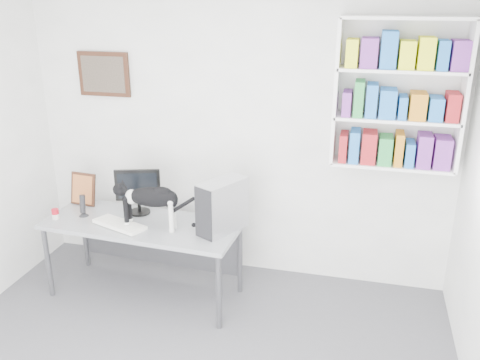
{
  "coord_description": "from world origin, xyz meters",
  "views": [
    {
      "loc": [
        1.15,
        -2.45,
        2.64
      ],
      "look_at": [
        0.15,
        1.53,
        1.11
      ],
      "focal_mm": 38.0,
      "sensor_mm": 36.0,
      "label": 1
    }
  ],
  "objects_px": {
    "speaker": "(83,205)",
    "cat": "(151,207)",
    "desk": "(144,259)",
    "pc_tower": "(223,206)",
    "leaning_print": "(83,188)",
    "monitor": "(138,191)",
    "keyboard": "(120,224)",
    "bookshelf": "(398,95)",
    "soup_can": "(55,214)"
  },
  "relations": [
    {
      "from": "bookshelf",
      "to": "cat",
      "type": "distance_m",
      "value": 2.25
    },
    {
      "from": "bookshelf",
      "to": "keyboard",
      "type": "bearing_deg",
      "value": -163.05
    },
    {
      "from": "leaning_print",
      "to": "cat",
      "type": "xyz_separation_m",
      "value": [
        0.85,
        -0.35,
        0.04
      ]
    },
    {
      "from": "speaker",
      "to": "soup_can",
      "type": "height_order",
      "value": "speaker"
    },
    {
      "from": "keyboard",
      "to": "bookshelf",
      "type": "bearing_deg",
      "value": 36.56
    },
    {
      "from": "keyboard",
      "to": "pc_tower",
      "type": "bearing_deg",
      "value": 28.87
    },
    {
      "from": "bookshelf",
      "to": "cat",
      "type": "bearing_deg",
      "value": -161.31
    },
    {
      "from": "desk",
      "to": "keyboard",
      "type": "distance_m",
      "value": 0.43
    },
    {
      "from": "desk",
      "to": "cat",
      "type": "relative_size",
      "value": 2.7
    },
    {
      "from": "keyboard",
      "to": "leaning_print",
      "type": "xyz_separation_m",
      "value": [
        -0.55,
        0.37,
        0.14
      ]
    },
    {
      "from": "monitor",
      "to": "pc_tower",
      "type": "height_order",
      "value": "pc_tower"
    },
    {
      "from": "pc_tower",
      "to": "cat",
      "type": "bearing_deg",
      "value": -140.99
    },
    {
      "from": "desk",
      "to": "pc_tower",
      "type": "height_order",
      "value": "pc_tower"
    },
    {
      "from": "bookshelf",
      "to": "speaker",
      "type": "distance_m",
      "value": 2.9
    },
    {
      "from": "bookshelf",
      "to": "keyboard",
      "type": "relative_size",
      "value": 2.55
    },
    {
      "from": "bookshelf",
      "to": "speaker",
      "type": "bearing_deg",
      "value": -168.1
    },
    {
      "from": "keyboard",
      "to": "leaning_print",
      "type": "height_order",
      "value": "leaning_print"
    },
    {
      "from": "keyboard",
      "to": "soup_can",
      "type": "xyz_separation_m",
      "value": [
        -0.63,
        0.0,
        0.03
      ]
    },
    {
      "from": "monitor",
      "to": "keyboard",
      "type": "bearing_deg",
      "value": -116.62
    },
    {
      "from": "cat",
      "to": "soup_can",
      "type": "bearing_deg",
      "value": 177.06
    },
    {
      "from": "bookshelf",
      "to": "monitor",
      "type": "distance_m",
      "value": 2.4
    },
    {
      "from": "desk",
      "to": "keyboard",
      "type": "bearing_deg",
      "value": -138.88
    },
    {
      "from": "desk",
      "to": "cat",
      "type": "bearing_deg",
      "value": -29.46
    },
    {
      "from": "desk",
      "to": "pc_tower",
      "type": "distance_m",
      "value": 0.94
    },
    {
      "from": "pc_tower",
      "to": "keyboard",
      "type": "bearing_deg",
      "value": -143.13
    },
    {
      "from": "speaker",
      "to": "cat",
      "type": "relative_size",
      "value": 0.32
    },
    {
      "from": "cat",
      "to": "bookshelf",
      "type": "bearing_deg",
      "value": 14.34
    },
    {
      "from": "monitor",
      "to": "leaning_print",
      "type": "bearing_deg",
      "value": 156.23
    },
    {
      "from": "bookshelf",
      "to": "desk",
      "type": "height_order",
      "value": "bookshelf"
    },
    {
      "from": "speaker",
      "to": "cat",
      "type": "xyz_separation_m",
      "value": [
        0.72,
        -0.1,
        0.09
      ]
    },
    {
      "from": "desk",
      "to": "monitor",
      "type": "relative_size",
      "value": 4.02
    },
    {
      "from": "leaning_print",
      "to": "soup_can",
      "type": "height_order",
      "value": "leaning_print"
    },
    {
      "from": "desk",
      "to": "soup_can",
      "type": "height_order",
      "value": "soup_can"
    },
    {
      "from": "soup_can",
      "to": "monitor",
      "type": "bearing_deg",
      "value": 24.23
    },
    {
      "from": "desk",
      "to": "cat",
      "type": "distance_m",
      "value": 0.59
    },
    {
      "from": "monitor",
      "to": "keyboard",
      "type": "xyz_separation_m",
      "value": [
        -0.05,
        -0.31,
        -0.2
      ]
    },
    {
      "from": "monitor",
      "to": "speaker",
      "type": "bearing_deg",
      "value": -176.06
    },
    {
      "from": "monitor",
      "to": "pc_tower",
      "type": "relative_size",
      "value": 0.96
    },
    {
      "from": "pc_tower",
      "to": "leaning_print",
      "type": "distance_m",
      "value": 1.46
    },
    {
      "from": "pc_tower",
      "to": "soup_can",
      "type": "height_order",
      "value": "pc_tower"
    },
    {
      "from": "monitor",
      "to": "pc_tower",
      "type": "bearing_deg",
      "value": -28.43
    },
    {
      "from": "speaker",
      "to": "bookshelf",
      "type": "bearing_deg",
      "value": 6.43
    },
    {
      "from": "bookshelf",
      "to": "cat",
      "type": "relative_size",
      "value": 1.93
    },
    {
      "from": "bookshelf",
      "to": "pc_tower",
      "type": "height_order",
      "value": "bookshelf"
    },
    {
      "from": "bookshelf",
      "to": "pc_tower",
      "type": "distance_m",
      "value": 1.71
    },
    {
      "from": "bookshelf",
      "to": "keyboard",
      "type": "distance_m",
      "value": 2.59
    },
    {
      "from": "bookshelf",
      "to": "monitor",
      "type": "height_order",
      "value": "bookshelf"
    },
    {
      "from": "desk",
      "to": "soup_can",
      "type": "relative_size",
      "value": 18.39
    },
    {
      "from": "bookshelf",
      "to": "soup_can",
      "type": "height_order",
      "value": "bookshelf"
    },
    {
      "from": "desk",
      "to": "speaker",
      "type": "distance_m",
      "value": 0.74
    }
  ]
}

